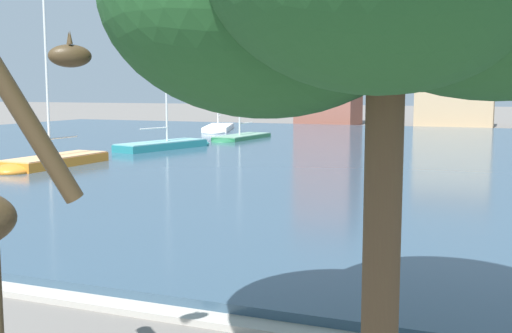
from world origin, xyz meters
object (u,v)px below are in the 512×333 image
(sailboat_teal, at_px, (169,146))
(sailboat_green, at_px, (239,139))
(sailboat_orange, at_px, (48,164))
(sailboat_white, at_px, (218,130))

(sailboat_teal, xyz_separation_m, sailboat_green, (1.29, 8.00, -0.09))
(sailboat_orange, relative_size, sailboat_white, 0.92)
(sailboat_teal, bearing_deg, sailboat_green, 80.82)
(sailboat_orange, relative_size, sailboat_green, 1.17)
(sailboat_orange, xyz_separation_m, sailboat_teal, (0.63, 10.54, -0.00))
(sailboat_green, bearing_deg, sailboat_teal, -99.18)
(sailboat_teal, relative_size, sailboat_white, 0.99)
(sailboat_teal, bearing_deg, sailboat_white, 104.87)
(sailboat_orange, xyz_separation_m, sailboat_white, (-3.71, 26.88, -0.05))
(sailboat_teal, relative_size, sailboat_green, 1.25)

